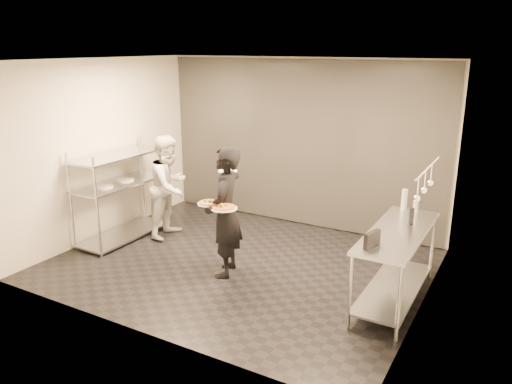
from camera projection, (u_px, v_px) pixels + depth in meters
The scene contains 13 objects.
room_shell at pixel (278, 152), 7.65m from camera, with size 5.00×4.00×2.80m.
pass_rack at pixel (122, 191), 7.86m from camera, with size 0.60×1.60×1.50m.
prep_counter at pixel (396, 254), 5.86m from camera, with size 0.60×1.80×0.92m.
utensil_rail at pixel (425, 181), 5.48m from camera, with size 0.07×1.20×0.31m.
waiter at pixel (225, 212), 6.53m from camera, with size 0.64×0.42×1.75m, color black.
chef at pixel (169, 186), 7.93m from camera, with size 0.80×0.62×1.64m, color silver.
pizza_plate_near at pixel (209, 203), 6.36m from camera, with size 0.30×0.30×0.05m.
pizza_plate_far at pixel (224, 207), 6.26m from camera, with size 0.34×0.34×0.05m.
salad_plate at pixel (228, 170), 6.68m from camera, with size 0.25×0.25×0.07m.
pos_monitor at pixel (372, 239), 5.27m from camera, with size 0.05×0.25×0.18m, color black.
bottle_green at pixel (404, 200), 6.47m from camera, with size 0.08×0.08×0.27m, color gray.
bottle_clear at pixel (416, 205), 6.35m from camera, with size 0.06×0.06×0.22m, color gray.
bottle_dark at pixel (411, 216), 5.93m from camera, with size 0.06×0.06×0.21m, color black.
Camera 1 is at (3.41, -5.52, 2.99)m, focal length 35.00 mm.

